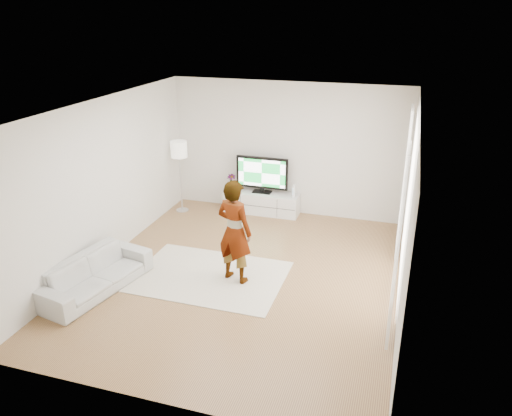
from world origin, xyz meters
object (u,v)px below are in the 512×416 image
(sofa, at_px, (95,274))
(floor_lamp, at_px, (179,152))
(television, at_px, (262,173))
(rug, at_px, (209,276))
(media_console, at_px, (262,203))
(player, at_px, (235,231))

(sofa, height_order, floor_lamp, floor_lamp)
(television, xyz_separation_m, floor_lamp, (-1.70, -0.43, 0.44))
(sofa, bearing_deg, rug, -48.24)
(media_console, height_order, sofa, sofa)
(media_console, bearing_deg, rug, -90.69)
(television, height_order, player, player)
(rug, relative_size, floor_lamp, 1.57)
(media_console, relative_size, television, 1.44)
(rug, bearing_deg, media_console, 89.31)
(sofa, xyz_separation_m, floor_lamp, (-0.11, 3.45, 1.04))
(rug, xyz_separation_m, sofa, (-1.55, -0.91, 0.27))
(sofa, bearing_deg, television, -10.85)
(floor_lamp, bearing_deg, media_console, 13.36)
(player, bearing_deg, sofa, 42.69)
(television, bearing_deg, floor_lamp, -165.77)
(rug, height_order, sofa, sofa)
(media_console, bearing_deg, floor_lamp, -166.64)
(rug, relative_size, sofa, 1.28)
(rug, xyz_separation_m, player, (0.45, 0.04, 0.86))
(sofa, bearing_deg, player, -53.18)
(rug, distance_m, player, 0.97)
(media_console, distance_m, sofa, 4.17)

